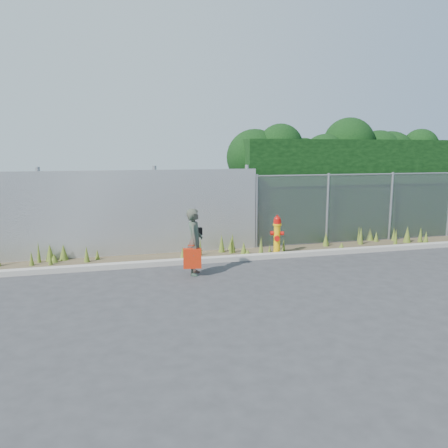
% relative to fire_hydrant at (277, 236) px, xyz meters
% --- Properties ---
extents(ground, '(80.00, 80.00, 0.00)m').
position_rel_fire_hydrant_xyz_m(ground, '(-1.31, -2.09, -0.51)').
color(ground, '#323234').
rests_on(ground, ground).
extents(curb, '(16.00, 0.22, 0.12)m').
position_rel_fire_hydrant_xyz_m(curb, '(-1.31, -0.29, -0.45)').
color(curb, '#9F9990').
rests_on(curb, ground).
extents(weed_strip, '(16.00, 1.35, 0.54)m').
position_rel_fire_hydrant_xyz_m(weed_strip, '(-1.13, 0.40, -0.38)').
color(weed_strip, '#4A3D2A').
rests_on(weed_strip, ground).
extents(corrugated_fence, '(8.50, 0.21, 2.30)m').
position_rel_fire_hydrant_xyz_m(corrugated_fence, '(-4.55, 0.92, 0.60)').
color(corrugated_fence, '#A6A8AC').
rests_on(corrugated_fence, ground).
extents(chainlink_fence, '(6.50, 0.07, 2.05)m').
position_rel_fire_hydrant_xyz_m(chainlink_fence, '(2.94, 0.91, 0.52)').
color(chainlink_fence, gray).
rests_on(chainlink_fence, ground).
extents(hedge, '(7.63, 1.91, 3.69)m').
position_rel_fire_hydrant_xyz_m(hedge, '(3.01, 1.96, 1.45)').
color(hedge, black).
rests_on(hedge, ground).
extents(fire_hydrant, '(0.35, 0.31, 1.05)m').
position_rel_fire_hydrant_xyz_m(fire_hydrant, '(0.00, 0.00, 0.00)').
color(fire_hydrant, '#E8AF0C').
rests_on(fire_hydrant, ground).
extents(woman, '(0.48, 0.61, 1.46)m').
position_rel_fire_hydrant_xyz_m(woman, '(-2.41, -1.22, 0.22)').
color(woman, '#10684E').
rests_on(woman, ground).
extents(red_tote_bag, '(0.39, 0.14, 0.51)m').
position_rel_fire_hydrant_xyz_m(red_tote_bag, '(-2.50, -1.39, -0.10)').
color(red_tote_bag, '#A22809').
extents(black_shoulder_bag, '(0.21, 0.09, 0.16)m').
position_rel_fire_hydrant_xyz_m(black_shoulder_bag, '(-2.32, -1.08, 0.42)').
color(black_shoulder_bag, black).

